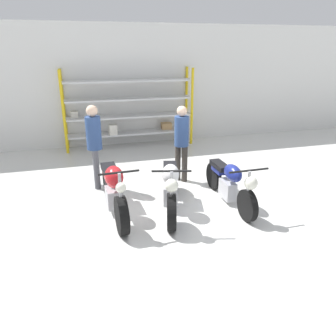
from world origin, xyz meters
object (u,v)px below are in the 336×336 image
(motorcycle_red, at_px, (114,189))
(person_near_rack, at_px, (94,140))
(motorcycle_white, at_px, (170,187))
(motorcycle_blue, at_px, (230,182))
(person_browsing, at_px, (182,138))
(shelving_rack, at_px, (129,109))

(motorcycle_red, relative_size, person_near_rack, 1.19)
(motorcycle_white, distance_m, motorcycle_blue, 1.19)
(person_browsing, bearing_deg, motorcycle_red, -6.62)
(motorcycle_blue, xyz_separation_m, person_browsing, (-0.55, 1.39, 0.57))
(person_browsing, bearing_deg, shelving_rack, -120.08)
(motorcycle_red, distance_m, person_near_rack, 1.46)
(motorcycle_red, xyz_separation_m, motorcycle_blue, (2.22, -0.21, -0.02))
(motorcycle_red, bearing_deg, motorcycle_white, 79.71)
(shelving_rack, relative_size, person_near_rack, 2.15)
(motorcycle_white, bearing_deg, motorcycle_blue, 101.24)
(motorcycle_red, height_order, person_near_rack, person_near_rack)
(shelving_rack, height_order, person_browsing, shelving_rack)
(motorcycle_red, distance_m, person_browsing, 2.12)
(shelving_rack, bearing_deg, motorcycle_red, -103.02)
(shelving_rack, distance_m, motorcycle_blue, 4.76)
(person_near_rack, bearing_deg, person_browsing, 178.08)
(motorcycle_white, bearing_deg, shelving_rack, -165.05)
(motorcycle_white, height_order, person_browsing, person_browsing)
(motorcycle_red, xyz_separation_m, person_browsing, (1.67, 1.19, 0.55))
(motorcycle_blue, xyz_separation_m, person_near_rack, (-2.45, 1.52, 0.63))
(shelving_rack, distance_m, motorcycle_white, 4.53)
(motorcycle_white, xyz_separation_m, person_near_rack, (-1.27, 1.45, 0.61))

